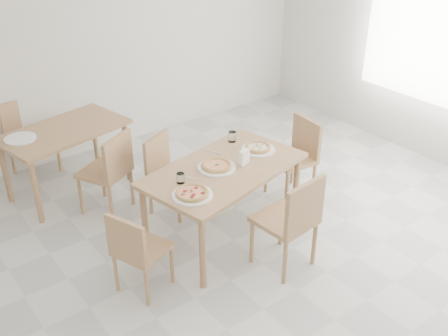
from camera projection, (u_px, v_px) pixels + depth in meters
main_table at (224, 175)px, 4.82m from camera, size 1.65×1.15×0.75m
chair_south at (293, 217)px, 4.46m from camera, size 0.50×0.50×0.93m
chair_north at (166, 169)px, 5.33m from camera, size 0.54×0.54×0.82m
chair_west at (136, 248)px, 4.22m from camera, size 0.50×0.50×0.78m
chair_east at (297, 152)px, 5.59m from camera, size 0.47×0.47×0.86m
plate_margherita at (217, 168)px, 4.76m from camera, size 0.35×0.35×0.02m
plate_mushroom at (258, 149)px, 5.08m from camera, size 0.33×0.33×0.02m
plate_pepperoni at (192, 195)px, 4.35m from camera, size 0.34×0.34×0.02m
pizza_margherita at (217, 165)px, 4.75m from camera, size 0.36×0.36×0.03m
pizza_mushroom at (258, 147)px, 5.07m from camera, size 0.33×0.33×0.03m
pizza_pepperoni at (192, 193)px, 4.34m from camera, size 0.32×0.32×0.03m
tumbler_a at (232, 137)px, 5.23m from camera, size 0.08×0.08×0.10m
tumbler_b at (180, 178)px, 4.52m from camera, size 0.07×0.07×0.09m
napkin_holder at (244, 158)px, 4.81m from camera, size 0.14×0.10×0.14m
fork_a at (214, 152)px, 5.05m from camera, size 0.10×0.17×0.01m
fork_b at (195, 179)px, 4.60m from camera, size 0.11×0.16×0.01m
second_table at (64, 137)px, 5.57m from camera, size 1.41×0.98×0.75m
chair_back_s at (110, 168)px, 5.27m from camera, size 0.59×0.59×0.88m
chair_back_n at (27, 132)px, 6.02m from camera, size 0.54×0.54×0.87m
plate_empty at (20, 139)px, 5.29m from camera, size 0.32×0.32×0.02m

